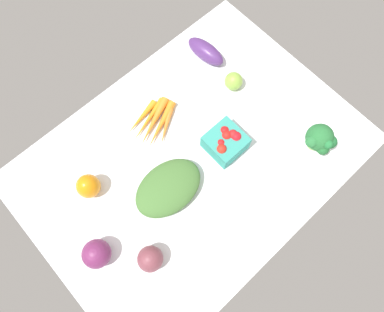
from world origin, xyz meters
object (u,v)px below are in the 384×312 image
red_onion_near_basket (150,259)px  bell_pepper_orange (88,186)px  eggplant (206,51)px  berry_basket (226,142)px  red_onion_center (97,254)px  carrot_bunch (155,122)px  leafy_greens_clump (168,188)px  broccoli_head (320,139)px  heirloom_tomato_green (234,81)px

red_onion_near_basket → bell_pepper_orange: size_ratio=0.88×
eggplant → berry_basket: bearing=-39.5°
eggplant → red_onion_center: red_onion_center is taller
carrot_bunch → bell_pepper_orange: size_ratio=2.26×
red_onion_near_basket → leafy_greens_clump: (17.21, 12.13, -0.70)cm
broccoli_head → red_onion_center: 73.58cm
heirloom_tomato_green → bell_pepper_orange: bell_pepper_orange is taller
red_onion_near_basket → heirloom_tomato_green: 62.61cm
heirloom_tomato_green → berry_basket: bearing=-141.2°
eggplant → broccoli_head: 48.50cm
eggplant → bell_pepper_orange: size_ratio=1.77×
eggplant → bell_pepper_orange: (-58.72, -11.58, 1.16)cm
berry_basket → leafy_greens_clump: 22.84cm
broccoli_head → red_onion_center: broccoli_head is taller
broccoli_head → carrot_bunch: bearing=128.3°
eggplant → bell_pepper_orange: bell_pepper_orange is taller
berry_basket → bell_pepper_orange: 43.69cm
berry_basket → bell_pepper_orange: size_ratio=1.32×
heirloom_tomato_green → bell_pepper_orange: bearing=176.7°
carrot_bunch → red_onion_center: size_ratio=2.31×
heirloom_tomato_green → bell_pepper_orange: 57.64cm
heirloom_tomato_green → bell_pepper_orange: size_ratio=0.73×
red_onion_near_basket → broccoli_head: bearing=-8.0°
red_onion_near_basket → red_onion_center: red_onion_center is taller
leafy_greens_clump → bell_pepper_orange: bearing=137.1°
carrot_bunch → berry_basket: size_ratio=1.71×
eggplant → bell_pepper_orange: 59.86cm
eggplant → broccoli_head: broccoli_head is taller
carrot_bunch → bell_pepper_orange: 29.12cm
bell_pepper_orange → berry_basket: bearing=-23.4°
berry_basket → red_onion_center: red_onion_center is taller
carrot_bunch → leafy_greens_clump: size_ratio=0.87×
eggplant → leafy_greens_clump: (-41.41, -27.68, -0.06)cm
eggplant → bell_pepper_orange: bearing=-85.6°
broccoli_head → bell_pepper_orange: bearing=148.9°
bell_pepper_orange → red_onion_center: bell_pepper_orange is taller
heirloom_tomato_green → red_onion_center: 68.99cm
heirloom_tomato_green → leafy_greens_clump: bearing=-162.4°
bell_pepper_orange → broccoli_head: 71.10cm
bell_pepper_orange → broccoli_head: broccoli_head is taller
eggplant → carrot_bunch: bearing=-82.3°
leafy_greens_clump → red_onion_center: bearing=-177.8°
heirloom_tomato_green → leafy_greens_clump: heirloom_tomato_green is taller
heirloom_tomato_green → leafy_greens_clump: 42.21cm
carrot_bunch → red_onion_center: bearing=-151.6°
red_onion_near_basket → berry_basket: berry_basket is taller
eggplant → leafy_greens_clump: 49.81cm
heirloom_tomato_green → broccoli_head: (3.29, -33.42, 3.63)cm
broccoli_head → leafy_greens_clump: broccoli_head is taller
carrot_bunch → berry_basket: berry_basket is taller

